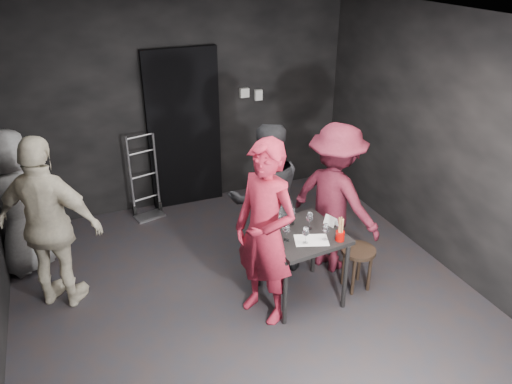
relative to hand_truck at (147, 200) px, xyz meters
name	(u,v)px	position (x,y,z in m)	size (l,w,h in m)	color
floor	(253,307)	(0.60, -2.27, -0.21)	(4.50, 5.00, 0.02)	black
ceiling	(252,24)	(0.60, -2.27, 2.49)	(4.50, 5.00, 0.02)	silver
wall_back	(181,106)	(0.60, 0.23, 1.14)	(4.50, 0.04, 2.70)	black
wall_right	(457,149)	(2.85, -2.27, 1.14)	(0.04, 5.00, 2.70)	black
doorway	(184,130)	(0.60, 0.17, 0.84)	(0.95, 0.10, 2.10)	black
wallbox_upper	(244,93)	(1.45, 0.18, 1.24)	(0.12, 0.06, 0.12)	#B7B7B2
wallbox_lower	(258,95)	(1.65, 0.18, 1.19)	(0.10, 0.06, 0.14)	#B7B7B2
hand_truck	(147,200)	(0.00, 0.00, 0.00)	(0.37, 0.32, 1.11)	#B2B2B7
tasting_table	(302,241)	(1.11, -2.27, 0.44)	(0.72, 0.72, 0.75)	black
stool	(358,257)	(1.71, -2.36, 0.17)	(0.35, 0.35, 0.47)	black
server_red	(265,217)	(0.68, -2.37, 0.86)	(0.78, 0.51, 2.13)	#A81E34
woman_black	(266,191)	(1.00, -1.63, 0.71)	(0.89, 0.49, 1.84)	black
man_maroon	(336,192)	(1.68, -1.90, 0.70)	(1.17, 0.54, 1.81)	#5B1726
bystander_cream	(47,211)	(-1.12, -1.46, 0.82)	(1.21, 0.58, 2.06)	beige
bystander_grey	(16,198)	(-1.43, -0.70, 0.65)	(0.84, 0.46, 1.72)	slate
tasting_mat	(311,240)	(1.13, -2.42, 0.55)	(0.31, 0.21, 0.00)	white
wine_glass_a	(286,231)	(0.91, -2.34, 0.64)	(0.07, 0.07, 0.20)	white
wine_glass_b	(278,222)	(0.90, -2.16, 0.65)	(0.08, 0.08, 0.22)	white
wine_glass_c	(292,215)	(1.09, -2.07, 0.64)	(0.07, 0.07, 0.19)	white
wine_glass_d	(306,235)	(1.05, -2.44, 0.63)	(0.07, 0.07, 0.18)	white
wine_glass_e	(326,231)	(1.25, -2.46, 0.64)	(0.07, 0.07, 0.18)	white
wine_glass_f	(310,220)	(1.21, -2.23, 0.64)	(0.07, 0.07, 0.19)	white
wine_bottle	(272,228)	(0.80, -2.26, 0.65)	(0.07, 0.07, 0.29)	black
breadstick_cup	(341,230)	(1.37, -2.52, 0.66)	(0.08, 0.08, 0.26)	#A40602
reserved_card	(330,221)	(1.42, -2.24, 0.59)	(0.08, 0.13, 0.10)	white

